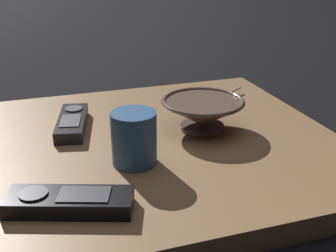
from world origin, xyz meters
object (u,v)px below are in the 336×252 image
(teaspoon, at_px, (216,99))
(cereal_bowl, at_px, (202,112))
(tv_remote_far, at_px, (69,202))
(coffee_mug, at_px, (134,138))
(tv_remote_near, at_px, (72,122))

(teaspoon, bearing_deg, cereal_bowl, -124.47)
(tv_remote_far, bearing_deg, coffee_mug, 41.58)
(teaspoon, height_order, tv_remote_far, tv_remote_far)
(teaspoon, distance_m, tv_remote_far, 0.48)
(cereal_bowl, relative_size, tv_remote_far, 0.89)
(coffee_mug, bearing_deg, tv_remote_far, -138.42)
(coffee_mug, distance_m, tv_remote_near, 0.20)
(coffee_mug, xyz_separation_m, tv_remote_far, (-0.12, -0.10, -0.03))
(coffee_mug, bearing_deg, teaspoon, 41.81)
(cereal_bowl, relative_size, teaspoon, 1.43)
(coffee_mug, distance_m, tv_remote_far, 0.16)
(cereal_bowl, xyz_separation_m, tv_remote_far, (-0.28, -0.20, -0.02))
(tv_remote_near, bearing_deg, teaspoon, 6.85)
(cereal_bowl, xyz_separation_m, tv_remote_near, (-0.24, 0.08, -0.02))
(teaspoon, bearing_deg, tv_remote_far, -138.27)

